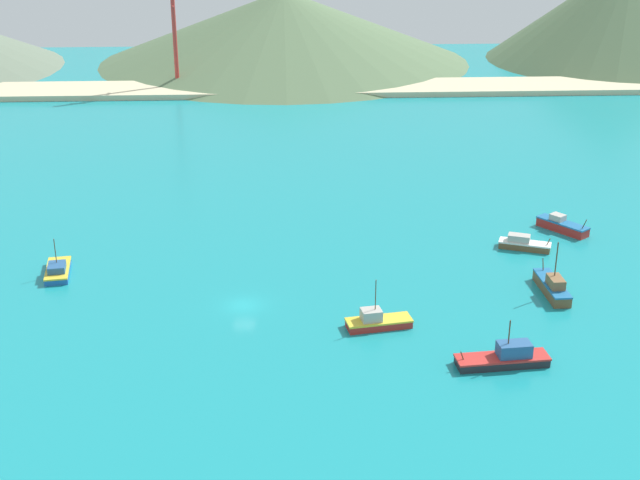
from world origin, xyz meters
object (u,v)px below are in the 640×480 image
fishing_boat_0 (562,225)px  fishing_boat_7 (523,244)px  fishing_boat_6 (505,357)px  radio_tower (174,21)px  fishing_boat_5 (58,270)px  fishing_boat_3 (552,287)px  fishing_boat_8 (377,321)px

fishing_boat_0 → fishing_boat_7: fishing_boat_0 is taller
fishing_boat_0 → fishing_boat_6: 39.61m
fishing_boat_7 → radio_tower: radio_tower is taller
fishing_boat_5 → fishing_boat_6: (50.65, -24.28, 0.20)m
fishing_boat_3 → fishing_boat_8: 23.05m
fishing_boat_7 → fishing_boat_8: size_ratio=0.94×
fishing_boat_0 → radio_tower: (-63.13, 91.68, 14.88)m
fishing_boat_3 → fishing_boat_6: fishing_boat_3 is taller
fishing_boat_6 → fishing_boat_7: (9.76, 29.77, -0.12)m
fishing_boat_7 → fishing_boat_8: bearing=-136.1°
fishing_boat_8 → fishing_boat_5: bearing=157.9°
fishing_boat_0 → radio_tower: radio_tower is taller
fishing_boat_3 → fishing_boat_7: 13.69m
fishing_boat_0 → radio_tower: size_ratio=0.24×
fishing_boat_6 → fishing_boat_7: size_ratio=1.38×
radio_tower → fishing_boat_0: bearing=-55.5°
fishing_boat_6 → radio_tower: bearing=109.9°
fishing_boat_0 → fishing_boat_8: (-29.06, -27.19, -0.06)m
fishing_boat_0 → fishing_boat_8: size_ratio=0.96×
fishing_boat_0 → fishing_boat_5: size_ratio=0.99×
fishing_boat_5 → fishing_boat_7: bearing=5.2°
fishing_boat_5 → radio_tower: size_ratio=0.24×
fishing_boat_6 → fishing_boat_8: 14.96m
fishing_boat_0 → fishing_boat_3: 21.05m
fishing_boat_3 → fishing_boat_6: 18.74m
radio_tower → fishing_boat_5: bearing=-92.4°
fishing_boat_6 → fishing_boat_7: 31.33m
fishing_boat_6 → radio_tower: (-46.27, 127.52, 14.84)m
fishing_boat_3 → fishing_boat_7: (0.14, 13.69, -0.20)m
fishing_boat_3 → fishing_boat_6: size_ratio=0.87×
fishing_boat_5 → radio_tower: radio_tower is taller
fishing_boat_7 → fishing_boat_3: bearing=-90.6°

